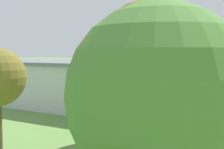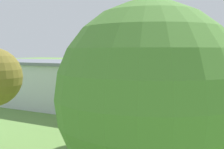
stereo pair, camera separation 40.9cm
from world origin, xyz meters
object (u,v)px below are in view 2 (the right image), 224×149
(person_watching_takeoff, at_px, (165,90))
(person_beside_truck, at_px, (64,82))
(tree_at_field_edge, at_px, (142,46))
(biplane, at_px, (124,70))
(person_walking_on_apron, at_px, (160,88))
(person_crossing_taxiway, at_px, (146,88))
(tree_by_windsock, at_px, (149,96))
(car_yellow, at_px, (35,83))
(person_at_fence_line, at_px, (180,88))
(car_red, at_px, (20,81))
(hangar, at_px, (59,82))

(person_watching_takeoff, relative_size, person_beside_truck, 1.10)
(tree_at_field_edge, bearing_deg, person_beside_truck, -43.73)
(biplane, xyz_separation_m, person_walking_on_apron, (-13.53, 14.47, -1.86))
(person_crossing_taxiway, xyz_separation_m, tree_by_windsock, (-13.22, 35.05, 4.52))
(car_yellow, bearing_deg, person_beside_truck, -123.97)
(person_at_fence_line, xyz_separation_m, tree_at_field_edge, (-3.50, 26.35, 6.47))
(biplane, relative_size, person_watching_takeoff, 4.87)
(person_beside_truck, distance_m, tree_by_windsock, 47.99)
(person_walking_on_apron, xyz_separation_m, tree_by_windsock, (-11.19, 36.22, 4.49))
(person_at_fence_line, bearing_deg, car_red, 7.66)
(biplane, bearing_deg, car_yellow, 63.36)
(person_crossing_taxiway, bearing_deg, car_yellow, 9.50)
(person_watching_takeoff, xyz_separation_m, person_walking_on_apron, (1.87, -3.19, -0.08))
(tree_at_field_edge, bearing_deg, biplane, -63.14)
(person_watching_takeoff, distance_m, tree_by_windsock, 34.61)
(person_crossing_taxiway, bearing_deg, tree_by_windsock, 110.66)
(hangar, distance_m, biplane, 30.19)
(car_red, bearing_deg, car_yellow, 167.11)
(car_yellow, distance_m, tree_by_windsock, 46.82)
(car_yellow, xyz_separation_m, tree_at_field_edge, (-29.92, 20.91, 6.49))
(hangar, bearing_deg, car_red, -31.71)
(person_crossing_taxiway, distance_m, tree_by_windsock, 37.73)
(car_yellow, distance_m, car_red, 5.32)
(person_walking_on_apron, bearing_deg, biplane, -46.93)
(car_red, xyz_separation_m, person_watching_takeoff, (-30.20, -0.33, 0.04))
(person_beside_truck, distance_m, person_walking_on_apron, 19.99)
(person_crossing_taxiway, xyz_separation_m, person_walking_on_apron, (-2.03, -1.17, 0.03))
(car_yellow, distance_m, person_watching_takeoff, 25.06)
(tree_at_field_edge, bearing_deg, person_crossing_taxiway, -70.21)
(person_at_fence_line, height_order, tree_at_field_edge, tree_at_field_edge)
(biplane, relative_size, person_crossing_taxiway, 5.52)
(person_crossing_taxiway, height_order, person_beside_truck, person_beside_truck)
(hangar, bearing_deg, biplane, -81.58)
(person_crossing_taxiway, bearing_deg, person_walking_on_apron, -149.98)
(biplane, xyz_separation_m, person_beside_truck, (6.46, 14.49, -1.86))
(person_walking_on_apron, height_order, tree_by_windsock, tree_by_windsock)
(car_red, bearing_deg, person_at_fence_line, -172.34)
(hangar, height_order, person_crossing_taxiway, hangar)
(person_crossing_taxiway, relative_size, tree_by_windsock, 0.18)
(person_walking_on_apron, bearing_deg, hangar, 59.40)
(person_walking_on_apron, relative_size, tree_at_field_edge, 0.15)
(person_walking_on_apron, height_order, tree_at_field_edge, tree_at_field_edge)
(person_watching_takeoff, distance_m, person_walking_on_apron, 3.70)
(hangar, distance_m, person_beside_truck, 18.95)
(hangar, relative_size, person_watching_takeoff, 15.92)
(biplane, xyz_separation_m, tree_by_windsock, (-24.72, 50.69, 2.63))
(person_watching_takeoff, relative_size, tree_at_field_edge, 0.16)
(person_crossing_taxiway, distance_m, person_at_fence_line, 5.63)
(hangar, relative_size, person_beside_truck, 17.43)
(hangar, distance_m, person_walking_on_apron, 18.00)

